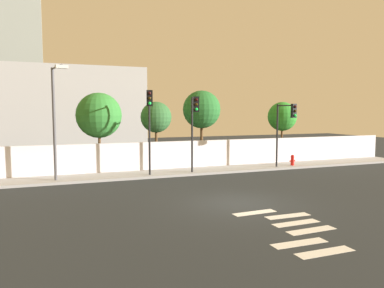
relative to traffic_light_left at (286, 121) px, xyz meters
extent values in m
plane|color=#232729|center=(-7.14, -6.73, -3.30)|extent=(80.00, 80.00, 0.00)
cube|color=#9B9B9B|center=(-7.14, 1.47, -3.22)|extent=(36.00, 2.40, 0.15)
cube|color=silver|center=(-7.14, 2.76, -2.25)|extent=(36.00, 0.18, 1.80)
cube|color=silver|center=(-7.57, -12.53, -3.29)|extent=(1.80, 0.44, 0.01)
cube|color=silver|center=(-7.79, -11.68, -3.29)|extent=(1.80, 0.46, 0.01)
cube|color=silver|center=(-6.65, -10.83, -3.29)|extent=(1.81, 0.50, 0.01)
cube|color=silver|center=(-6.62, -9.98, -3.29)|extent=(1.81, 0.47, 0.01)
cube|color=silver|center=(-6.36, -9.13, -3.29)|extent=(1.81, 0.47, 0.01)
cube|color=silver|center=(-7.29, -8.28, -3.29)|extent=(1.82, 0.51, 0.01)
cylinder|color=black|center=(-0.13, 0.82, -1.01)|extent=(0.12, 0.12, 4.27)
cylinder|color=black|center=(-0.02, 0.10, 1.02)|extent=(0.31, 1.46, 0.08)
cube|color=black|center=(0.10, -0.63, 0.67)|extent=(0.37, 0.25, 0.90)
sphere|color=black|center=(0.12, -0.75, 0.94)|extent=(0.18, 0.18, 0.18)
sphere|color=#33260A|center=(0.12, -0.75, 0.66)|extent=(0.18, 0.18, 0.18)
sphere|color=#19F24C|center=(0.12, -0.75, 0.38)|extent=(0.18, 0.18, 0.18)
cylinder|color=black|center=(-6.35, 0.82, -0.82)|extent=(0.12, 0.12, 4.64)
cylinder|color=black|center=(-6.44, 0.28, 1.40)|extent=(0.26, 1.10, 0.08)
cube|color=black|center=(-6.53, -0.26, 1.05)|extent=(0.37, 0.25, 0.90)
sphere|color=black|center=(-6.55, -0.38, 1.32)|extent=(0.18, 0.18, 0.18)
sphere|color=#33260A|center=(-6.55, -0.38, 1.04)|extent=(0.18, 0.18, 0.18)
sphere|color=#19F24C|center=(-6.55, -0.38, 0.76)|extent=(0.18, 0.18, 0.18)
cylinder|color=black|center=(-9.07, 0.82, -0.66)|extent=(0.12, 0.12, 4.97)
cylinder|color=black|center=(-9.18, 0.35, 1.72)|extent=(0.30, 0.97, 0.08)
cube|color=black|center=(-9.29, -0.13, 1.37)|extent=(0.38, 0.27, 0.90)
sphere|color=black|center=(-9.32, -0.25, 1.64)|extent=(0.18, 0.18, 0.18)
sphere|color=#33260A|center=(-9.32, -0.25, 1.36)|extent=(0.18, 0.18, 0.18)
sphere|color=#19F24C|center=(-9.32, -0.25, 1.08)|extent=(0.18, 0.18, 0.18)
cylinder|color=#4C4C51|center=(-14.35, 1.02, -0.09)|extent=(0.16, 0.16, 6.12)
cylinder|color=#4C4C51|center=(-14.15, 0.02, 2.92)|extent=(0.50, 2.02, 0.10)
cube|color=beige|center=(-13.95, -0.97, 2.82)|extent=(0.64, 0.35, 0.16)
cylinder|color=red|center=(1.28, 0.98, -2.86)|extent=(0.24, 0.24, 0.58)
sphere|color=red|center=(1.28, 0.98, -2.53)|extent=(0.26, 0.26, 0.26)
cylinder|color=red|center=(1.11, 0.98, -2.83)|extent=(0.10, 0.09, 0.09)
cylinder|color=red|center=(1.45, 0.98, -2.83)|extent=(0.10, 0.09, 0.09)
cylinder|color=brown|center=(-11.62, 3.60, -1.85)|extent=(0.17, 0.17, 2.89)
sphere|color=#2F7A2F|center=(-11.62, 3.60, 0.38)|extent=(2.88, 2.88, 2.88)
cylinder|color=brown|center=(-7.87, 3.60, -1.81)|extent=(0.17, 0.17, 2.97)
sphere|color=#2D6130|center=(-7.87, 3.60, 0.25)|extent=(2.08, 2.08, 2.08)
cylinder|color=brown|center=(-4.55, 3.60, -1.63)|extent=(0.20, 0.20, 3.33)
sphere|color=#24662A|center=(-4.55, 3.60, 0.77)|extent=(2.66, 2.66, 2.66)
cylinder|color=brown|center=(2.20, 3.60, -1.83)|extent=(0.15, 0.15, 2.93)
sphere|color=#2C8A2A|center=(2.20, 3.60, 0.25)|extent=(2.23, 2.23, 2.23)
cube|color=#A8A8A8|center=(-12.32, 16.76, 0.73)|extent=(12.97, 6.00, 8.05)
cube|color=gray|center=(-18.16, 28.76, 10.50)|extent=(6.38, 5.00, 27.59)
camera|label=1|loc=(-14.67, -20.53, 0.62)|focal=34.69mm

